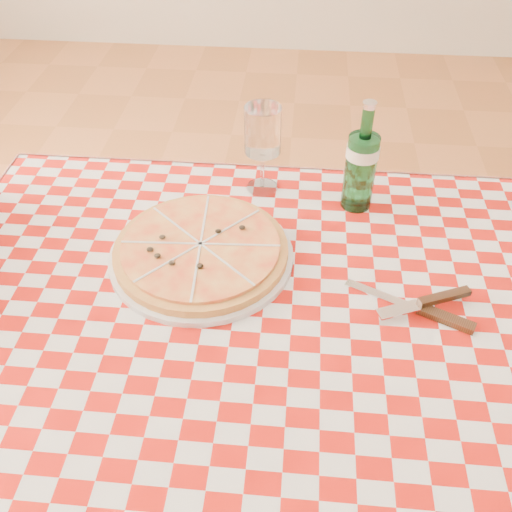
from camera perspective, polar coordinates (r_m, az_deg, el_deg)
The scene contains 6 objects.
dining_table at distance 1.12m, azimuth 0.75°, elevation -8.11°, with size 1.20×0.80×0.75m.
tablecloth at distance 1.05m, azimuth 0.79°, elevation -4.83°, with size 1.30×0.90×0.01m, color #A3110A.
pizza_plate at distance 1.13m, azimuth -5.53°, elevation 0.67°, with size 0.37×0.37×0.05m, color #CA8B43, non-canonical shape.
water_bottle at distance 1.22m, azimuth 10.56°, elevation 9.73°, with size 0.07×0.07×0.25m, color #175F2A, non-canonical shape.
wine_glass at distance 1.27m, azimuth 0.66°, elevation 10.55°, with size 0.08×0.08×0.20m, color white, non-canonical shape.
cutlery at distance 1.07m, azimuth 15.97°, elevation -4.75°, with size 0.26×0.21×0.03m, color silver, non-canonical shape.
Camera 1 is at (0.05, -0.71, 1.53)m, focal length 40.00 mm.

